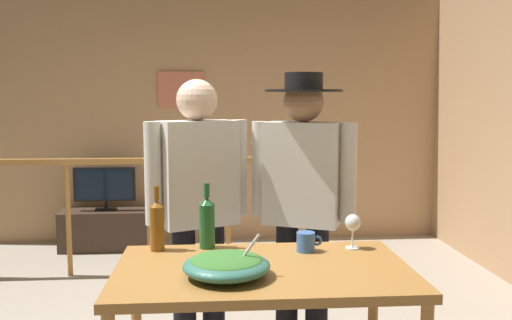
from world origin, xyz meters
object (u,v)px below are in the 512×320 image
Objects in this scene: framed_picture at (181,90)px; wine_bottle_amber at (157,224)px; tv_console at (107,229)px; wine_glass at (353,224)px; person_standing_left at (198,198)px; serving_table at (263,287)px; wine_bottle_green at (207,222)px; flat_screen_tv at (105,185)px; person_standing_right at (303,191)px; salad_bowl at (226,265)px; mug_blue at (306,242)px; stair_railing at (171,197)px.

framed_picture is 3.39m from wine_bottle_amber.
framed_picture is 0.54× the size of tv_console.
person_standing_left is at bearing 145.41° from wine_glass.
serving_table is 0.86m from person_standing_left.
wine_bottle_amber is at bearing -174.05° from wine_bottle_green.
wine_bottle_amber is 0.98× the size of wine_bottle_green.
framed_picture is 1.27m from flat_screen_tv.
flat_screen_tv is 0.36× the size of person_standing_right.
framed_picture is 3.38m from wine_bottle_green.
person_standing_left is at bearing 98.74° from salad_bowl.
mug_blue is at bearing 109.44° from person_standing_left.
wine_bottle_amber is 2.54× the size of mug_blue.
framed_picture is at bearing 88.31° from stair_railing.
wine_glass is 0.10× the size of person_standing_left.
serving_table is at bearing 87.03° from person_standing_left.
salad_bowl is (1.15, -3.42, 0.21)m from flat_screen_tv.
stair_railing is 2.52m from serving_table.
framed_picture is at bearing 20.76° from tv_console.
tv_console is at bearing 111.46° from serving_table.
salad_bowl reaches higher than wine_glass.
person_standing_left is at bearing 133.43° from mug_blue.
framed_picture is at bearing 91.11° from wine_bottle_amber.
wine_glass is at bearing -2.55° from wine_bottle_amber.
wine_bottle_green reaches higher than tv_console.
flat_screen_tv reaches higher than tv_console.
flat_screen_tv is 3.61m from salad_bowl.
wine_bottle_amber is at bearing -87.39° from stair_railing.
flat_screen_tv is at bearing -33.54° from person_standing_right.
person_standing_right is at bearing -73.54° from framed_picture.
salad_bowl is at bearing -71.43° from flat_screen_tv.
stair_railing is at bearing 103.21° from serving_table.
flat_screen_tv is 3.53m from wine_glass.
tv_console is 7.33× the size of mug_blue.
person_standing_right is (0.54, 0.45, 0.06)m from wine_bottle_green.
tv_console is 3.12m from person_standing_right.
serving_table is at bearing -68.54° from tv_console.
tv_console is at bearing 90.00° from flat_screen_tv.
mug_blue is (0.70, -0.07, -0.08)m from wine_bottle_amber.
wine_bottle_green is at bearing 174.58° from wine_glass.
framed_picture reaches higher than wine_bottle_green.
tv_console is 2.83× the size of wine_bottle_green.
flat_screen_tv is 4.96× the size of mug_blue.
tv_console is 2.89× the size of wine_bottle_amber.
person_standing_left is (-0.30, 0.77, 0.25)m from serving_table.
salad_bowl reaches higher than tv_console.
stair_railing reaches higher than serving_table.
stair_railing is 5.80× the size of flat_screen_tv.
tv_console is at bearing 108.42° from salad_bowl.
framed_picture reaches higher than mug_blue.
flat_screen_tv is at bearing 116.51° from mug_blue.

